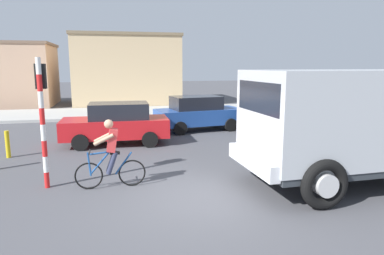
% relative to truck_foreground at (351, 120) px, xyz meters
% --- Properties ---
extents(ground_plane, '(120.00, 120.00, 0.00)m').
position_rel_truck_foreground_xyz_m(ground_plane, '(-3.94, -0.10, -1.67)').
color(ground_plane, '#4C4C51').
extents(sidewalk_far, '(80.00, 5.00, 0.16)m').
position_rel_truck_foreground_xyz_m(sidewalk_far, '(-3.94, 14.74, -1.59)').
color(sidewalk_far, '#ADADA8').
rests_on(sidewalk_far, ground).
extents(truck_foreground, '(5.49, 2.96, 2.90)m').
position_rel_truck_foreground_xyz_m(truck_foreground, '(0.00, 0.00, 0.00)').
color(truck_foreground, '#B2B7BC').
rests_on(truck_foreground, ground).
extents(cyclist, '(1.73, 0.50, 1.72)m').
position_rel_truck_foreground_xyz_m(cyclist, '(-5.91, 1.07, -0.80)').
color(cyclist, black).
rests_on(cyclist, ground).
extents(traffic_light_pole, '(0.24, 0.43, 3.20)m').
position_rel_truck_foreground_xyz_m(traffic_light_pole, '(-7.48, 1.50, 0.40)').
color(traffic_light_pole, red).
rests_on(traffic_light_pole, ground).
extents(car_red_near, '(4.32, 2.77, 1.60)m').
position_rel_truck_foreground_xyz_m(car_red_near, '(2.03, 7.17, -0.85)').
color(car_red_near, '#1E2328').
rests_on(car_red_near, ground).
extents(car_white_mid, '(4.21, 2.32, 1.60)m').
position_rel_truck_foreground_xyz_m(car_white_mid, '(-1.90, 8.26, -0.85)').
color(car_white_mid, '#234C9E').
rests_on(car_white_mid, ground).
extents(car_far_side, '(4.03, 1.94, 1.60)m').
position_rel_truck_foreground_xyz_m(car_far_side, '(-5.69, 6.07, -0.85)').
color(car_far_side, red).
rests_on(car_far_side, ground).
extents(bollard_far, '(0.14, 0.14, 0.90)m').
position_rel_truck_foreground_xyz_m(bollard_far, '(-9.22, 4.78, -1.22)').
color(bollard_far, gold).
rests_on(bollard_far, ground).
extents(building_mid_block, '(7.79, 7.75, 5.26)m').
position_rel_truck_foreground_xyz_m(building_mid_block, '(-4.65, 21.07, 0.97)').
color(building_mid_block, '#D1B284').
rests_on(building_mid_block, ground).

